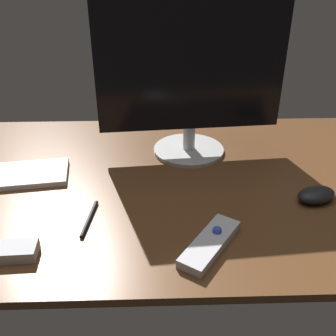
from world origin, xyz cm
name	(u,v)px	position (x,y,z in cm)	size (l,w,h in cm)	color
desk	(148,183)	(0.00, 0.00, 1.00)	(140.00, 84.00, 2.00)	brown
monitor	(191,77)	(12.66, 16.81, 25.73)	(53.96, 21.84, 44.99)	#BABABA
computer_mouse	(316,195)	(42.74, -11.35, 3.76)	(10.26, 6.49, 3.53)	black
media_remote	(210,243)	(13.82, -28.14, 3.12)	(15.32, 18.62, 3.52)	#B7B7BC
pen	(89,219)	(-13.51, -17.74, 2.46)	(0.92, 0.92, 13.65)	black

